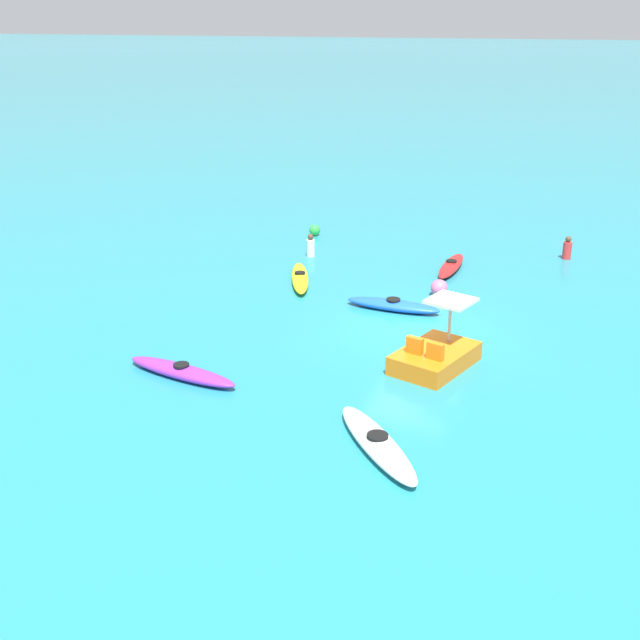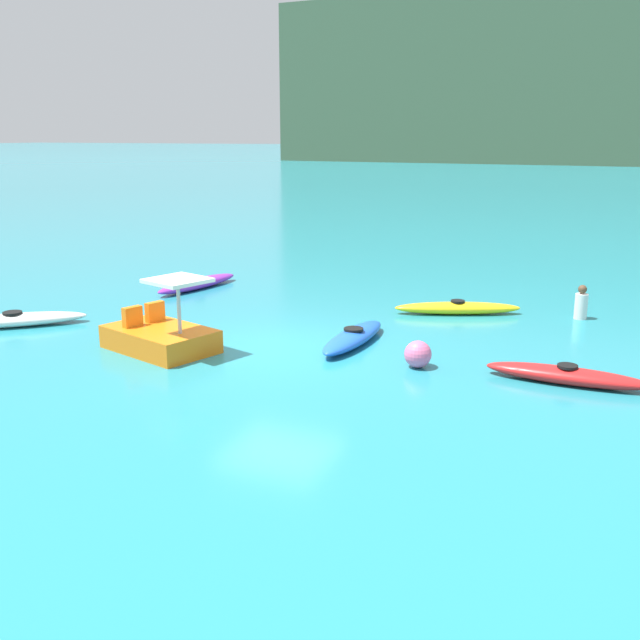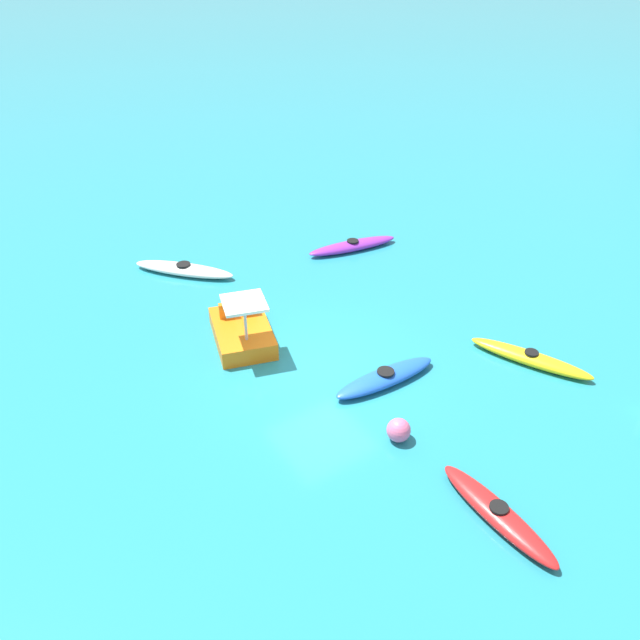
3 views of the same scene
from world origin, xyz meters
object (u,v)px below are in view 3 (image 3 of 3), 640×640
object	(u,v)px
kayak_purple	(353,246)
pedal_boat_orange	(242,331)
kayak_yellow	(530,358)
kayak_white	(184,269)
kayak_red	(498,514)
kayak_blue	(385,377)
buoy_pink	(399,430)

from	to	relation	value
kayak_purple	pedal_boat_orange	world-z (taller)	pedal_boat_orange
kayak_purple	kayak_yellow	xyz separation A→B (m)	(8.02, 0.00, -0.00)
kayak_white	pedal_boat_orange	bearing A→B (deg)	-2.70
kayak_yellow	kayak_red	bearing A→B (deg)	-55.22
kayak_white	kayak_purple	bearing A→B (deg)	73.78
pedal_boat_orange	kayak_yellow	bearing A→B (deg)	48.84
kayak_purple	kayak_blue	bearing A→B (deg)	-29.59
kayak_yellow	pedal_boat_orange	distance (m)	7.80
pedal_boat_orange	buoy_pink	distance (m)	5.57
kayak_red	buoy_pink	bearing A→B (deg)	-176.32
kayak_red	kayak_white	distance (m)	12.90
kayak_red	kayak_white	bearing A→B (deg)	-175.24
buoy_pink	pedal_boat_orange	bearing A→B (deg)	-168.62
kayak_yellow	pedal_boat_orange	xyz separation A→B (m)	(-5.13, -5.87, 0.17)
buoy_pink	kayak_red	bearing A→B (deg)	3.68
kayak_white	kayak_yellow	xyz separation A→B (m)	(9.67, 5.66, -0.00)
kayak_yellow	buoy_pink	bearing A→B (deg)	-86.05
kayak_purple	kayak_red	bearing A→B (deg)	-22.25
buoy_pink	kayak_yellow	bearing A→B (deg)	93.95
kayak_blue	kayak_white	size ratio (longest dim) A/B	0.97
kayak_white	kayak_blue	bearing A→B (deg)	13.29
kayak_blue	buoy_pink	size ratio (longest dim) A/B	5.42
kayak_purple	kayak_white	world-z (taller)	same
pedal_boat_orange	buoy_pink	world-z (taller)	pedal_boat_orange
pedal_boat_orange	kayak_red	bearing A→B (deg)	8.77
kayak_blue	buoy_pink	world-z (taller)	buoy_pink
kayak_red	buoy_pink	xyz separation A→B (m)	(-2.86, -0.18, 0.11)
kayak_red	kayak_yellow	bearing A→B (deg)	124.78
kayak_purple	kayak_red	world-z (taller)	same
kayak_blue	buoy_pink	xyz separation A→B (m)	(1.80, -1.05, 0.11)
kayak_red	kayak_blue	distance (m)	4.74
kayak_white	pedal_boat_orange	size ratio (longest dim) A/B	1.13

